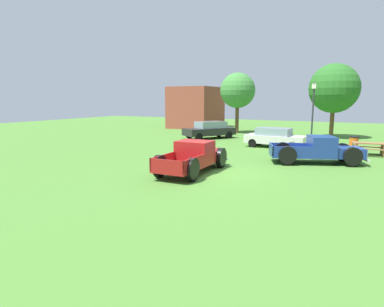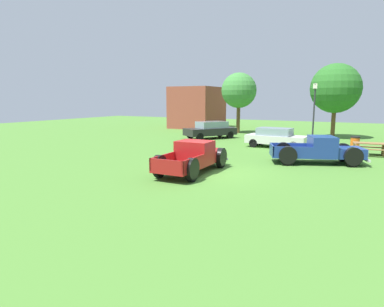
{
  "view_description": "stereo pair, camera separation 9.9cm",
  "coord_description": "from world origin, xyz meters",
  "views": [
    {
      "loc": [
        6.23,
        -13.89,
        3.39
      ],
      "look_at": [
        -0.85,
        -0.46,
        0.9
      ],
      "focal_mm": 31.02,
      "sensor_mm": 36.0,
      "label": 1
    },
    {
      "loc": [
        6.31,
        -13.84,
        3.39
      ],
      "look_at": [
        -0.85,
        -0.46,
        0.9
      ],
      "focal_mm": 31.02,
      "sensor_mm": 36.0,
      "label": 2
    }
  ],
  "objects": [
    {
      "name": "lamp_post_near",
      "position": [
        2.57,
        12.52,
        2.41
      ],
      "size": [
        0.36,
        0.36,
        4.6
      ],
      "color": "#2D2D33",
      "rests_on": "ground_plane"
    },
    {
      "name": "pickup_truck_foreground",
      "position": [
        -0.86,
        -0.11,
        0.7
      ],
      "size": [
        1.95,
        4.81,
        1.46
      ],
      "color": "maroon",
      "rests_on": "ground_plane"
    },
    {
      "name": "ground_plane",
      "position": [
        0.0,
        0.0,
        0.0
      ],
      "size": [
        80.0,
        80.0,
        0.0
      ],
      "primitive_type": "plane",
      "color": "#477A2D"
    },
    {
      "name": "pickup_truck_behind_left",
      "position": [
        4.24,
        4.73,
        0.7
      ],
      "size": [
        5.08,
        3.3,
        1.46
      ],
      "color": "navy",
      "rests_on": "ground_plane"
    },
    {
      "name": "oak_tree_west",
      "position": [
        3.48,
        17.86,
        4.31
      ],
      "size": [
        4.27,
        4.27,
        6.46
      ],
      "color": "brown",
      "rests_on": "ground_plane"
    },
    {
      "name": "trash_can",
      "position": [
        5.55,
        10.74,
        0.48
      ],
      "size": [
        0.59,
        0.59,
        0.95
      ],
      "color": "orange",
      "rests_on": "ground_plane"
    },
    {
      "name": "oak_tree_center",
      "position": [
        -5.42,
        17.99,
        4.24
      ],
      "size": [
        3.5,
        3.5,
        6.01
      ],
      "color": "brown",
      "rests_on": "ground_plane"
    },
    {
      "name": "picnic_table",
      "position": [
        6.41,
        8.84,
        0.49
      ],
      "size": [
        1.95,
        1.66,
        0.78
      ],
      "color": "olive",
      "rests_on": "ground_plane"
    },
    {
      "name": "brick_pavilion",
      "position": [
        -12.09,
        21.89,
        2.41
      ],
      "size": [
        5.01,
        5.95,
        4.83
      ],
      "color": "brown",
      "rests_on": "ground_plane"
    },
    {
      "name": "sedan_distant_b",
      "position": [
        -5.82,
        12.25,
        0.78
      ],
      "size": [
        3.97,
        4.73,
        1.49
      ],
      "color": "black",
      "rests_on": "ground_plane"
    },
    {
      "name": "sedan_distant_a",
      "position": [
        0.53,
        9.55,
        0.73
      ],
      "size": [
        4.24,
        1.92,
        1.39
      ],
      "color": "silver",
      "rests_on": "ground_plane"
    }
  ]
}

